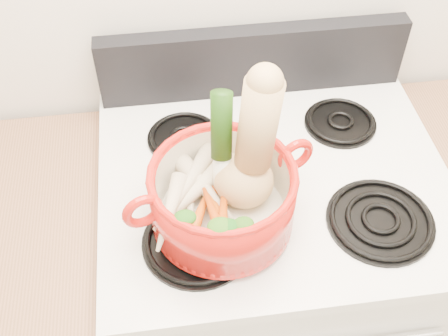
{
  "coord_description": "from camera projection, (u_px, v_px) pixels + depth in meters",
  "views": [
    {
      "loc": [
        -0.23,
        0.59,
        1.88
      ],
      "look_at": [
        -0.13,
        1.26,
        1.15
      ],
      "focal_mm": 45.0,
      "sensor_mm": 36.0,
      "label": 1
    }
  ],
  "objects": [
    {
      "name": "stove_body",
      "position": [
        263.0,
        288.0,
        1.61
      ],
      "size": [
        0.76,
        0.65,
        0.92
      ],
      "primitive_type": "cube",
      "color": "silver",
      "rests_on": "floor"
    },
    {
      "name": "cooktop",
      "position": [
        274.0,
        179.0,
        1.26
      ],
      "size": [
        0.78,
        0.67,
        0.03
      ],
      "primitive_type": "cube",
      "color": "silver",
      "rests_on": "stove_body"
    },
    {
      "name": "control_backsplash",
      "position": [
        253.0,
        61.0,
        1.39
      ],
      "size": [
        0.76,
        0.05,
        0.18
      ],
      "primitive_type": "cube",
      "color": "black",
      "rests_on": "cooktop"
    },
    {
      "name": "burner_front_left",
      "position": [
        197.0,
        240.0,
        1.12
      ],
      "size": [
        0.22,
        0.22,
        0.02
      ],
      "primitive_type": "cylinder",
      "color": "black",
      "rests_on": "cooktop"
    },
    {
      "name": "burner_front_right",
      "position": [
        381.0,
        220.0,
        1.16
      ],
      "size": [
        0.22,
        0.22,
        0.02
      ],
      "primitive_type": "cylinder",
      "color": "black",
      "rests_on": "cooktop"
    },
    {
      "name": "burner_back_left",
      "position": [
        184.0,
        136.0,
        1.32
      ],
      "size": [
        0.17,
        0.17,
        0.02
      ],
      "primitive_type": "cylinder",
      "color": "black",
      "rests_on": "cooktop"
    },
    {
      "name": "burner_back_right",
      "position": [
        340.0,
        121.0,
        1.36
      ],
      "size": [
        0.17,
        0.17,
        0.02
      ],
      "primitive_type": "cylinder",
      "color": "black",
      "rests_on": "cooktop"
    },
    {
      "name": "dutch_oven",
      "position": [
        223.0,
        198.0,
        1.09
      ],
      "size": [
        0.36,
        0.36,
        0.14
      ],
      "primitive_type": "cylinder",
      "rotation": [
        0.0,
        0.0,
        0.32
      ],
      "color": "red",
      "rests_on": "burner_front_left"
    },
    {
      "name": "pot_handle_left",
      "position": [
        143.0,
        211.0,
        1.01
      ],
      "size": [
        0.08,
        0.04,
        0.08
      ],
      "primitive_type": "torus",
      "rotation": [
        1.57,
        0.0,
        0.32
      ],
      "color": "red",
      "rests_on": "dutch_oven"
    },
    {
      "name": "pot_handle_right",
      "position": [
        296.0,
        155.0,
        1.11
      ],
      "size": [
        0.08,
        0.04,
        0.08
      ],
      "primitive_type": "torus",
      "rotation": [
        1.57,
        0.0,
        0.32
      ],
      "color": "red",
      "rests_on": "dutch_oven"
    },
    {
      "name": "squash",
      "position": [
        245.0,
        146.0,
        1.04
      ],
      "size": [
        0.17,
        0.16,
        0.31
      ],
      "primitive_type": null,
      "rotation": [
        0.0,
        0.07,
        -0.27
      ],
      "color": "tan",
      "rests_on": "dutch_oven"
    },
    {
      "name": "leek",
      "position": [
        222.0,
        149.0,
        1.06
      ],
      "size": [
        0.06,
        0.09,
        0.27
      ],
      "primitive_type": "cylinder",
      "rotation": [
        -0.15,
        0.0,
        -0.19
      ],
      "color": "white",
      "rests_on": "dutch_oven"
    },
    {
      "name": "ginger",
      "position": [
        224.0,
        164.0,
        1.18
      ],
      "size": [
        0.08,
        0.06,
        0.05
      ],
      "primitive_type": "ellipsoid",
      "rotation": [
        0.0,
        0.0,
        -0.01
      ],
      "color": "#D4BF82",
      "rests_on": "dutch_oven"
    },
    {
      "name": "parsnip_0",
      "position": [
        189.0,
        187.0,
        1.14
      ],
      "size": [
        0.04,
        0.2,
        0.06
      ],
      "primitive_type": "cone",
      "rotation": [
        1.66,
        0.0,
        -0.02
      ],
      "color": "beige",
      "rests_on": "dutch_oven"
    },
    {
      "name": "parsnip_1",
      "position": [
        193.0,
        192.0,
        1.11
      ],
      "size": [
        0.2,
        0.17,
        0.06
      ],
      "primitive_type": "cone",
      "rotation": [
        1.66,
        0.0,
        -0.88
      ],
      "color": "beige",
      "rests_on": "dutch_oven"
    },
    {
      "name": "parsnip_2",
      "position": [
        203.0,
        185.0,
        1.12
      ],
      "size": [
        0.15,
        0.21,
        0.07
      ],
      "primitive_type": "cone",
      "rotation": [
        1.66,
        0.0,
        0.53
      ],
      "color": "beige",
      "rests_on": "dutch_oven"
    },
    {
      "name": "parsnip_3",
      "position": [
        169.0,
        211.0,
        1.07
      ],
      "size": [
        0.09,
        0.17,
        0.05
      ],
      "primitive_type": "cone",
      "rotation": [
        1.66,
        0.0,
        -0.35
      ],
      "color": "beige",
      "rests_on": "dutch_oven"
    },
    {
      "name": "parsnip_4",
      "position": [
        188.0,
        184.0,
        1.11
      ],
      "size": [
        0.14,
        0.19,
        0.06
      ],
      "primitive_type": "cone",
      "rotation": [
        1.66,
        0.0,
        -0.6
      ],
      "color": "beige",
      "rests_on": "dutch_oven"
    },
    {
      "name": "carrot_0",
      "position": [
        216.0,
        217.0,
        1.09
      ],
      "size": [
        0.04,
        0.18,
        0.05
      ],
      "primitive_type": "cone",
      "rotation": [
        1.66,
        0.0,
        -0.04
      ],
      "color": "#C74A09",
      "rests_on": "dutch_oven"
    },
    {
      "name": "carrot_1",
      "position": [
        198.0,
        218.0,
        1.08
      ],
      "size": [
        0.09,
        0.15,
        0.04
      ],
      "primitive_type": "cone",
      "rotation": [
        1.66,
        0.0,
        -0.43
      ],
      "color": "#DB640A",
      "rests_on": "dutch_oven"
    },
    {
      "name": "carrot_2",
      "position": [
        223.0,
        221.0,
        1.07
      ],
      "size": [
        0.08,
        0.15,
        0.04
      ],
      "primitive_type": "cone",
      "rotation": [
        1.66,
        0.0,
        0.34
      ],
      "color": "#C24909",
      "rests_on": "dutch_oven"
    },
    {
      "name": "carrot_3",
      "position": [
        222.0,
        224.0,
        1.06
      ],
      "size": [
        0.06,
        0.16,
        0.05
      ],
      "primitive_type": "cone",
      "rotation": [
        1.66,
        0.0,
        -0.18
      ],
      "color": "#C53C09",
      "rests_on": "dutch_oven"
    },
    {
      "name": "carrot_4",
      "position": [
        216.0,
        220.0,
        1.05
      ],
      "size": [
        0.06,
        0.16,
        0.04
      ],
      "primitive_type": "cone",
      "rotation": [
        1.66,
        0.0,
        0.18
      ],
      "color": "#CD3D0A",
      "rests_on": "dutch_oven"
    }
  ]
}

